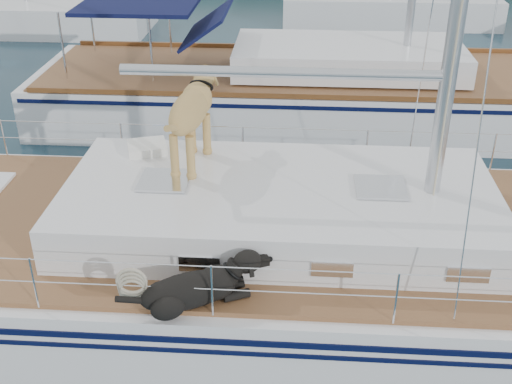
{
  "coord_description": "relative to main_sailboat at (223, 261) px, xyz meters",
  "views": [
    {
      "loc": [
        0.99,
        -6.81,
        5.4
      ],
      "look_at": [
        0.5,
        0.2,
        1.6
      ],
      "focal_mm": 45.0,
      "sensor_mm": 36.0,
      "label": 1
    }
  ],
  "objects": [
    {
      "name": "ground",
      "position": [
        -0.09,
        -0.0,
        -0.69
      ],
      "size": [
        120.0,
        120.0,
        0.0
      ],
      "primitive_type": "plane",
      "color": "black",
      "rests_on": "ground"
    },
    {
      "name": "main_sailboat",
      "position": [
        0.0,
        0.0,
        0.0
      ],
      "size": [
        12.0,
        4.07,
        14.01
      ],
      "color": "white",
      "rests_on": "ground"
    },
    {
      "name": "neighbor_sailboat",
      "position": [
        0.85,
        6.62,
        -0.06
      ],
      "size": [
        11.0,
        3.5,
        13.3
      ],
      "color": "white",
      "rests_on": "ground"
    },
    {
      "name": "bg_boat_west",
      "position": [
        -8.09,
        14.0,
        -0.24
      ],
      "size": [
        8.0,
        3.0,
        11.65
      ],
      "color": "white",
      "rests_on": "ground"
    },
    {
      "name": "bg_boat_center",
      "position": [
        3.91,
        16.0,
        -0.23
      ],
      "size": [
        7.2,
        3.0,
        11.65
      ],
      "color": "white",
      "rests_on": "ground"
    }
  ]
}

